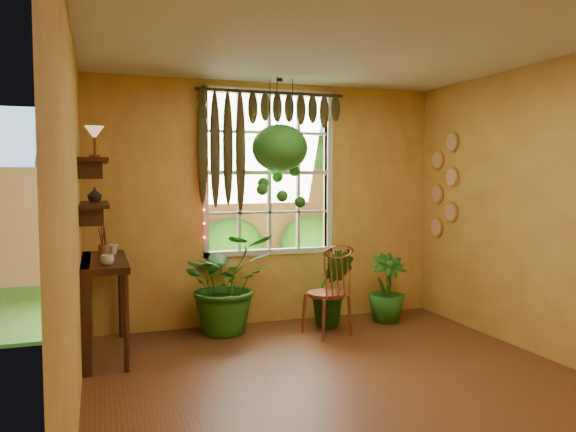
% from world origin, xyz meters
% --- Properties ---
extents(floor, '(4.50, 4.50, 0.00)m').
position_xyz_m(floor, '(0.00, 0.00, 0.00)').
color(floor, '#5A3019').
rests_on(floor, ground).
extents(ceiling, '(4.50, 4.50, 0.00)m').
position_xyz_m(ceiling, '(0.00, 0.00, 2.70)').
color(ceiling, silver).
rests_on(ceiling, wall_back).
extents(wall_back, '(4.00, 0.00, 4.00)m').
position_xyz_m(wall_back, '(0.00, 2.25, 1.35)').
color(wall_back, gold).
rests_on(wall_back, floor).
extents(wall_left, '(0.00, 4.50, 4.50)m').
position_xyz_m(wall_left, '(-2.00, 0.00, 1.35)').
color(wall_left, gold).
rests_on(wall_left, floor).
extents(wall_right, '(0.00, 4.50, 4.50)m').
position_xyz_m(wall_right, '(2.00, 0.00, 1.35)').
color(wall_right, gold).
rests_on(wall_right, floor).
extents(window, '(1.52, 0.10, 1.86)m').
position_xyz_m(window, '(0.00, 2.28, 1.70)').
color(window, silver).
rests_on(window, wall_back).
extents(valance_vine, '(1.70, 0.12, 1.10)m').
position_xyz_m(valance_vine, '(-0.08, 2.16, 2.28)').
color(valance_vine, '#391A0F').
rests_on(valance_vine, window).
extents(string_lights, '(0.03, 0.03, 1.54)m').
position_xyz_m(string_lights, '(-0.76, 2.19, 1.75)').
color(string_lights, '#FF2633').
rests_on(string_lights, window).
extents(wall_plates, '(0.04, 0.32, 1.10)m').
position_xyz_m(wall_plates, '(1.98, 1.79, 1.55)').
color(wall_plates, '#EDE4C2').
rests_on(wall_plates, wall_right).
extents(counter_ledge, '(0.40, 1.20, 0.90)m').
position_xyz_m(counter_ledge, '(-1.91, 1.60, 0.55)').
color(counter_ledge, '#391A0F').
rests_on(counter_ledge, floor).
extents(shelf_lower, '(0.25, 0.90, 0.04)m').
position_xyz_m(shelf_lower, '(-1.88, 1.60, 1.40)').
color(shelf_lower, '#391A0F').
rests_on(shelf_lower, wall_left).
extents(shelf_upper, '(0.25, 0.90, 0.04)m').
position_xyz_m(shelf_upper, '(-1.88, 1.60, 1.80)').
color(shelf_upper, '#391A0F').
rests_on(shelf_upper, wall_left).
extents(backyard, '(14.00, 10.00, 12.00)m').
position_xyz_m(backyard, '(0.24, 6.87, 1.28)').
color(backyard, '#295919').
rests_on(backyard, ground).
extents(windsor_chair, '(0.50, 0.52, 1.10)m').
position_xyz_m(windsor_chair, '(0.41, 1.52, 0.32)').
color(windsor_chair, maroon).
rests_on(windsor_chair, floor).
extents(potted_plant_left, '(1.04, 0.92, 1.07)m').
position_xyz_m(potted_plant_left, '(-0.57, 1.96, 0.53)').
color(potted_plant_left, '#1B4D14').
rests_on(potted_plant_left, floor).
extents(potted_plant_mid, '(0.58, 0.52, 0.88)m').
position_xyz_m(potted_plant_mid, '(0.59, 1.84, 0.44)').
color(potted_plant_mid, '#1B4D14').
rests_on(potted_plant_mid, floor).
extents(potted_plant_right, '(0.47, 0.47, 0.77)m').
position_xyz_m(potted_plant_right, '(1.26, 1.81, 0.39)').
color(potted_plant_right, '#1B4D14').
rests_on(potted_plant_right, floor).
extents(hanging_basket, '(0.60, 0.60, 1.40)m').
position_xyz_m(hanging_basket, '(0.02, 1.93, 1.89)').
color(hanging_basket, black).
rests_on(hanging_basket, ceiling).
extents(cup_a, '(0.15, 0.15, 0.09)m').
position_xyz_m(cup_a, '(-1.78, 1.20, 0.94)').
color(cup_a, silver).
rests_on(cup_a, counter_ledge).
extents(cup_b, '(0.11, 0.11, 0.10)m').
position_xyz_m(cup_b, '(-1.72, 1.87, 0.95)').
color(cup_b, beige).
rests_on(cup_b, counter_ledge).
extents(brush_jar, '(0.10, 0.10, 0.37)m').
position_xyz_m(brush_jar, '(-1.80, 1.68, 1.04)').
color(brush_jar, brown).
rests_on(brush_jar, counter_ledge).
extents(shelf_vase, '(0.14, 0.14, 0.14)m').
position_xyz_m(shelf_vase, '(-1.87, 1.75, 1.49)').
color(shelf_vase, '#B2AD99').
rests_on(shelf_vase, shelf_lower).
extents(tiffany_lamp, '(0.17, 0.17, 0.28)m').
position_xyz_m(tiffany_lamp, '(-1.86, 1.44, 2.02)').
color(tiffany_lamp, brown).
rests_on(tiffany_lamp, shelf_upper).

